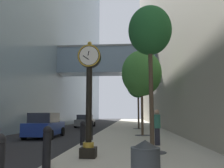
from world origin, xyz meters
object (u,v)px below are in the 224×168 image
object	(u,v)px
street_tree_near	(150,32)
street_tree_mid_near	(142,73)
car_grey_near	(85,121)
car_blue_far	(45,126)
bollard_second	(47,146)
bollard_fifth	(91,129)
street_clock	(89,92)
bollard_fourth	(83,132)
street_tree_mid_far	(138,85)
pedestrian_walking	(157,126)

from	to	relation	value
street_tree_near	street_tree_mid_near	distance (m)	7.46
car_grey_near	car_blue_far	distance (m)	13.20
bollard_second	street_tree_near	distance (m)	6.16
bollard_second	bollard_fifth	world-z (taller)	same
street_clock	bollard_fourth	distance (m)	3.72
bollard_second	car_grey_near	xyz separation A→B (m)	(-3.33, 22.85, 0.01)
street_tree_mid_far	car_blue_far	distance (m)	11.40
street_clock	street_tree_near	bearing A→B (deg)	28.37
street_tree_mid_near	car_grey_near	bearing A→B (deg)	117.77
pedestrian_walking	bollard_fourth	bearing A→B (deg)	-176.06
car_grey_near	car_blue_far	world-z (taller)	car_blue_far
bollard_fourth	street_tree_near	xyz separation A→B (m)	(3.20, -1.94, 4.32)
pedestrian_walking	street_tree_mid_far	bearing A→B (deg)	92.03
street_tree_mid_far	pedestrian_walking	world-z (taller)	street_tree_mid_far
bollard_second	car_blue_far	world-z (taller)	car_blue_far
street_tree_mid_far	car_grey_near	xyz separation A→B (m)	(-6.53, 4.95, -3.93)
bollard_second	car_grey_near	world-z (taller)	car_grey_near
pedestrian_walking	car_blue_far	distance (m)	8.57
bollard_second	bollard_fourth	world-z (taller)	same
street_clock	street_tree_mid_near	bearing A→B (deg)	74.99
bollard_fourth	car_blue_far	distance (m)	5.97
car_grey_near	street_clock	bearing A→B (deg)	-78.76
bollard_fifth	street_tree_near	world-z (taller)	street_tree_near
street_tree_mid_near	car_blue_far	world-z (taller)	street_tree_mid_near
bollard_second	bollard_fourth	size ratio (longest dim) A/B	1.00
bollard_second	street_tree_mid_far	bearing A→B (deg)	79.86
street_tree_mid_near	car_blue_far	xyz separation A→B (m)	(-6.86, -0.79, -3.77)
bollard_fifth	car_grey_near	world-z (taller)	car_grey_near
street_tree_mid_far	car_grey_near	distance (m)	9.09
pedestrian_walking	street_clock	bearing A→B (deg)	-128.88
bollard_fifth	street_clock	bearing A→B (deg)	-81.32
street_tree_near	street_tree_mid_far	xyz separation A→B (m)	(0.00, 14.90, -0.38)
street_clock	car_grey_near	world-z (taller)	street_clock
bollard_fourth	pedestrian_walking	distance (m)	3.67
car_blue_far	street_clock	bearing A→B (deg)	-60.23
bollard_second	street_tree_near	world-z (taller)	street_tree_near
street_tree_near	pedestrian_walking	distance (m)	4.59
street_tree_mid_near	car_blue_far	distance (m)	7.87
pedestrian_walking	car_blue_far	bearing A→B (deg)	148.60
bollard_second	street_tree_mid_far	size ratio (longest dim) A/B	0.20
car_grey_near	bollard_fifth	bearing A→B (deg)	-77.83
street_clock	bollard_fifth	size ratio (longest dim) A/B	3.57
car_grey_near	street_tree_mid_far	bearing A→B (deg)	-37.18
street_clock	car_grey_near	distance (m)	21.59
bollard_second	bollard_fourth	xyz separation A→B (m)	(0.00, 4.94, 0.00)
street_tree_mid_near	car_grey_near	size ratio (longest dim) A/B	1.41
street_clock	bollard_fifth	bearing A→B (deg)	98.68
street_tree_near	pedestrian_walking	size ratio (longest dim) A/B	3.49
car_grey_near	car_blue_far	xyz separation A→B (m)	(-0.33, -13.20, 0.07)
bollard_fourth	pedestrian_walking	size ratio (longest dim) A/B	0.68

